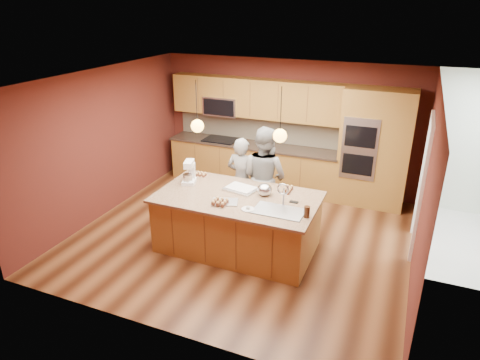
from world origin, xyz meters
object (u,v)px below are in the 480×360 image
at_px(island, 238,222).
at_px(stand_mixer, 189,174).
at_px(mixing_bowl, 265,190).
at_px(person_left, 242,180).
at_px(person_right, 265,177).

height_order(island, stand_mixer, stand_mixer).
height_order(stand_mixer, mixing_bowl, stand_mixer).
distance_m(person_left, mixing_bowl, 1.08).
distance_m(stand_mixer, mixing_bowl, 1.33).
xyz_separation_m(island, person_right, (0.10, 0.97, 0.43)).
relative_size(island, person_left, 1.61).
relative_size(island, stand_mixer, 6.49).
height_order(person_left, stand_mixer, person_left).
bearing_deg(island, mixing_bowl, 27.78).
bearing_deg(mixing_bowl, person_right, 109.48).
relative_size(island, person_right, 1.40).
bearing_deg(island, person_left, 109.34).
bearing_deg(stand_mixer, person_right, 19.57).
distance_m(person_left, person_right, 0.45).
xyz_separation_m(stand_mixer, mixing_bowl, (1.33, 0.02, -0.07)).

